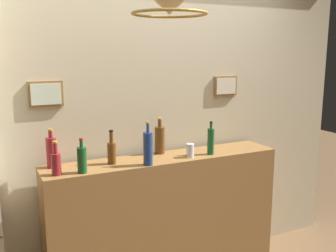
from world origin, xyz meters
name	(u,v)px	position (x,y,z in m)	size (l,w,h in m)	color
panelled_rear_partition	(152,100)	(0.00, 1.10, 1.45)	(3.71, 0.15, 2.76)	beige
bar_shelf_unit	(165,221)	(0.00, 0.85, 0.52)	(1.84, 0.35, 1.04)	olive
liquor_bottle_rum	(56,163)	(-0.82, 0.76, 1.12)	(0.06, 0.06, 0.23)	maroon
liquor_bottle_vermouth	(52,152)	(-0.82, 0.95, 1.15)	(0.07, 0.07, 0.27)	maroon
liquor_bottle_bourbon	(211,141)	(0.36, 0.77, 1.14)	(0.05, 0.05, 0.26)	#185023
liquor_bottle_sherry	(82,159)	(-0.66, 0.74, 1.13)	(0.06, 0.06, 0.23)	#174B20
liquor_bottle_rye	(160,139)	(0.01, 0.96, 1.15)	(0.08, 0.08, 0.29)	brown
liquor_bottle_port	(148,148)	(-0.20, 0.71, 1.16)	(0.07, 0.07, 0.31)	navy
liquor_bottle_scotch	(112,152)	(-0.42, 0.85, 1.13)	(0.06, 0.06, 0.25)	#603512
glass_tumbler_rocks	(190,150)	(0.17, 0.76, 1.09)	(0.06, 0.06, 0.11)	silver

